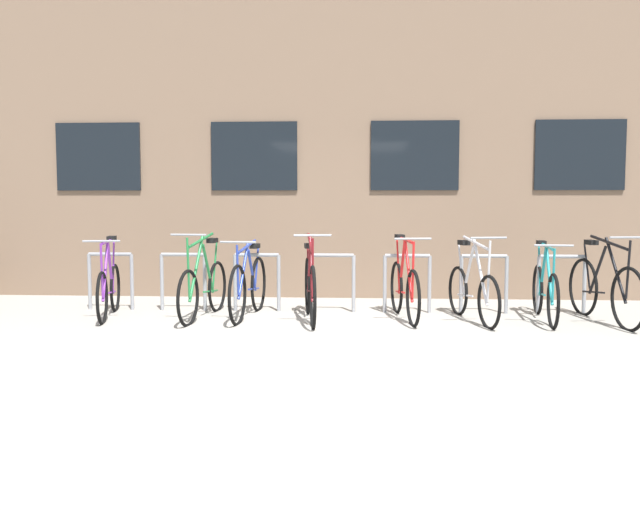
% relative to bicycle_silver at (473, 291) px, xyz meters
% --- Properties ---
extents(ground_plane, '(42.00, 42.00, 0.00)m').
position_rel_bicycle_silver_xyz_m(ground_plane, '(-1.79, -1.33, -0.37)').
color(ground_plane, '#9E998E').
extents(storefront_building, '(28.00, 5.26, 5.99)m').
position_rel_bicycle_silver_xyz_m(storefront_building, '(-1.79, 4.48, 2.63)').
color(storefront_building, '#7A604C').
rests_on(storefront_building, ground).
extents(bike_rack, '(6.64, 0.05, 0.78)m').
position_rel_bicycle_silver_xyz_m(bike_rack, '(-1.77, 0.57, 0.11)').
color(bike_rack, gray).
rests_on(bike_rack, ground).
extents(bicycle_silver, '(0.52, 1.63, 1.08)m').
position_rel_bicycle_silver_xyz_m(bicycle_silver, '(0.00, 0.00, 0.00)').
color(bicycle_silver, black).
rests_on(bicycle_silver, ground).
extents(bicycle_maroon, '(0.44, 1.81, 1.11)m').
position_rel_bicycle_silver_xyz_m(bicycle_maroon, '(-2.01, -0.06, 0.03)').
color(bicycle_maroon, black).
rests_on(bicycle_maroon, ground).
extents(bicycle_purple, '(0.47, 1.59, 1.04)m').
position_rel_bicycle_silver_xyz_m(bicycle_purple, '(-4.59, 0.01, 0.00)').
color(bicycle_purple, black).
rests_on(bicycle_purple, ground).
extents(bicycle_red, '(0.44, 1.70, 1.06)m').
position_rel_bicycle_silver_xyz_m(bicycle_red, '(-0.83, 0.10, 0.02)').
color(bicycle_red, black).
rests_on(bicycle_red, ground).
extents(bicycle_teal, '(0.44, 1.74, 0.99)m').
position_rel_bicycle_silver_xyz_m(bicycle_teal, '(0.90, 0.10, 0.00)').
color(bicycle_teal, black).
rests_on(bicycle_teal, ground).
extents(bicycle_green, '(0.44, 1.78, 1.11)m').
position_rel_bicycle_silver_xyz_m(bicycle_green, '(-3.37, 0.02, 0.02)').
color(bicycle_green, black).
rests_on(bicycle_green, ground).
extents(bicycle_blue, '(0.44, 1.81, 1.02)m').
position_rel_bicycle_silver_xyz_m(bicycle_blue, '(-2.81, 0.11, 0.02)').
color(bicycle_blue, black).
rests_on(bicycle_blue, ground).
extents(bicycle_black, '(0.46, 1.83, 1.10)m').
position_rel_bicycle_silver_xyz_m(bicycle_black, '(1.59, 0.02, 0.03)').
color(bicycle_black, black).
rests_on(bicycle_black, ground).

